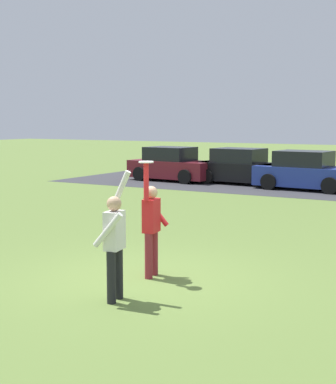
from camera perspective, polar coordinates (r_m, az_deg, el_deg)
The scene contains 7 objects.
ground_plane at distance 10.29m, azimuth -2.45°, elevation -8.64°, with size 120.00×120.00×0.00m, color olive.
person_catcher at distance 10.17m, azimuth -1.69°, elevation -3.14°, with size 0.49×0.57×2.08m.
person_defender at distance 8.84m, azimuth -5.38°, elevation -4.74°, with size 0.50×0.59×2.04m.
frisbee_disc at distance 9.83m, azimuth -2.21°, elevation 3.03°, with size 0.26×0.26×0.02m, color white.
parked_car_maroon at distance 26.79m, azimuth 0.41°, elevation 2.69°, with size 4.22×2.28×1.59m.
parked_car_black at distance 25.67m, azimuth 7.32°, elevation 2.44°, with size 4.22×2.28×1.59m.
parked_car_blue at distance 23.94m, azimuth 13.67°, elevation 1.96°, with size 4.22×2.28×1.59m.
Camera 1 is at (5.32, -8.35, 2.79)m, focal length 53.20 mm.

